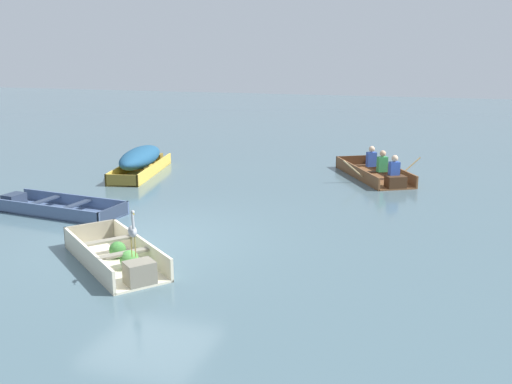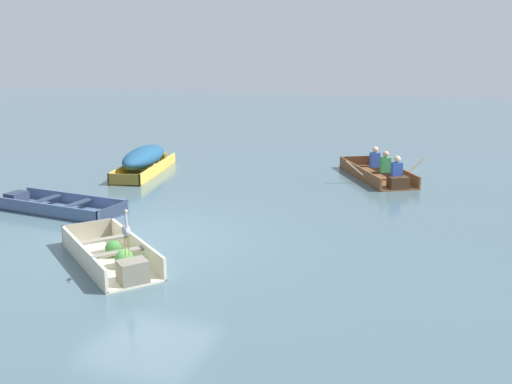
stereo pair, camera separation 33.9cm
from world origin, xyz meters
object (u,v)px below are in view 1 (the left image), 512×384
object	(u,v)px
dinghy_cream_foreground	(118,257)
rowboat_wooden_brown_with_crew	(377,172)
skiff_slate_blue_mid_moored	(55,208)
skiff_yellow_near_moored	(141,159)
heron_on_dinghy	(133,230)

from	to	relation	value
dinghy_cream_foreground	rowboat_wooden_brown_with_crew	size ratio (longest dim) A/B	0.79
skiff_slate_blue_mid_moored	rowboat_wooden_brown_with_crew	world-z (taller)	rowboat_wooden_brown_with_crew
skiff_yellow_near_moored	rowboat_wooden_brown_with_crew	size ratio (longest dim) A/B	1.05
skiff_yellow_near_moored	heron_on_dinghy	world-z (taller)	heron_on_dinghy
skiff_yellow_near_moored	dinghy_cream_foreground	bearing A→B (deg)	-63.37
skiff_slate_blue_mid_moored	rowboat_wooden_brown_with_crew	size ratio (longest dim) A/B	0.93
dinghy_cream_foreground	skiff_slate_blue_mid_moored	world-z (taller)	dinghy_cream_foreground
heron_on_dinghy	skiff_yellow_near_moored	bearing A→B (deg)	118.81
dinghy_cream_foreground	skiff_slate_blue_mid_moored	size ratio (longest dim) A/B	0.85
rowboat_wooden_brown_with_crew	dinghy_cream_foreground	bearing A→B (deg)	-111.95
skiff_yellow_near_moored	heron_on_dinghy	size ratio (longest dim) A/B	4.42
dinghy_cream_foreground	skiff_yellow_near_moored	bearing A→B (deg)	116.63
skiff_slate_blue_mid_moored	rowboat_wooden_brown_with_crew	xyz separation A→B (m)	(6.79, 6.05, 0.10)
skiff_slate_blue_mid_moored	heron_on_dinghy	bearing A→B (deg)	-38.08
heron_on_dinghy	rowboat_wooden_brown_with_crew	bearing A→B (deg)	72.60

